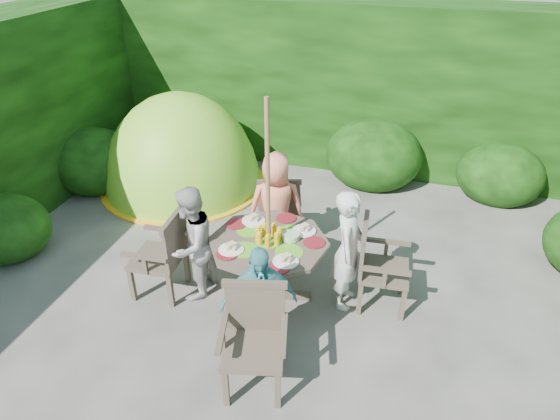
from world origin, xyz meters
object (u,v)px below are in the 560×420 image
(parasol_pole, at_px, (268,208))
(child_right, at_px, (348,250))
(patio_table, at_px, (269,250))
(child_back, at_px, (276,206))
(garden_chair_back, at_px, (279,207))
(garden_chair_front, at_px, (254,337))
(garden_chair_left, at_px, (164,253))
(child_left, at_px, (191,244))
(child_front, at_px, (259,304))
(garden_chair_right, at_px, (377,264))
(dome_tent, at_px, (184,184))

(parasol_pole, relative_size, child_right, 1.68)
(patio_table, bearing_deg, child_back, 101.85)
(child_right, bearing_deg, parasol_pole, 100.34)
(garden_chair_back, bearing_deg, garden_chair_front, 84.27)
(child_back, bearing_deg, patio_table, 82.08)
(garden_chair_left, height_order, child_left, child_left)
(child_right, distance_m, child_front, 1.13)
(child_left, bearing_deg, garden_chair_left, -72.88)
(garden_chair_right, distance_m, garden_chair_back, 1.54)
(garden_chair_front, relative_size, child_back, 0.70)
(parasol_pole, height_order, child_back, parasol_pole)
(garden_chair_left, bearing_deg, garden_chair_back, 143.14)
(garden_chair_left, distance_m, child_left, 0.32)
(patio_table, bearing_deg, garden_chair_right, 12.03)
(garden_chair_back, distance_m, garden_chair_front, 2.20)
(dome_tent, bearing_deg, child_back, -28.37)
(child_left, xyz_separation_m, child_front, (0.94, -0.62, -0.04))
(garden_chair_left, bearing_deg, child_left, 100.11)
(parasol_pole, distance_m, garden_chair_left, 1.25)
(garden_chair_right, relative_size, garden_chair_front, 1.00)
(child_left, bearing_deg, garden_chair_back, 158.70)
(parasol_pole, bearing_deg, child_back, 101.55)
(child_left, relative_size, dome_tent, 0.45)
(child_right, distance_m, child_back, 1.13)
(garden_chair_back, bearing_deg, garden_chair_left, 39.78)
(child_left, bearing_deg, child_right, 104.91)
(dome_tent, bearing_deg, garden_chair_left, -61.06)
(garden_chair_right, relative_size, garden_chair_left, 0.98)
(patio_table, xyz_separation_m, parasol_pole, (-0.00, -0.00, 0.49))
(patio_table, height_order, dome_tent, dome_tent)
(garden_chair_front, bearing_deg, child_right, 51.57)
(garden_chair_front, bearing_deg, garden_chair_left, 132.94)
(patio_table, xyz_separation_m, child_back, (-0.16, 0.78, 0.05))
(patio_table, relative_size, garden_chair_right, 1.58)
(garden_chair_right, xyz_separation_m, garden_chair_front, (-0.86, -1.31, -0.00))
(dome_tent, bearing_deg, parasol_pole, -39.31)
(garden_chair_back, relative_size, child_left, 0.70)
(child_right, xyz_separation_m, child_back, (-0.94, 0.62, -0.00))
(garden_chair_back, distance_m, dome_tent, 2.13)
(garden_chair_left, relative_size, child_front, 0.79)
(garden_chair_left, distance_m, dome_tent, 2.56)
(parasol_pole, xyz_separation_m, child_left, (-0.78, -0.16, -0.47))
(patio_table, bearing_deg, garden_chair_front, -78.84)
(child_front, bearing_deg, dome_tent, 97.66)
(garden_chair_front, xyz_separation_m, child_front, (-0.06, 0.29, 0.10))
(child_front, relative_size, dome_tent, 0.42)
(garden_chair_back, height_order, child_front, child_front)
(garden_chair_front, bearing_deg, child_front, 87.13)
(child_right, xyz_separation_m, dome_tent, (-2.82, 1.92, -0.66))
(patio_table, height_order, child_left, child_left)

